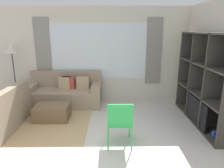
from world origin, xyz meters
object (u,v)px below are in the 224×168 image
at_px(ottoman, 52,112).
at_px(folding_chair, 120,120).
at_px(couch_main, 65,93).
at_px(floor_lamp, 11,52).
at_px(shelving_unit, 206,82).

distance_m(ottoman, folding_chair, 1.94).
bearing_deg(couch_main, ottoman, -95.24).
bearing_deg(ottoman, couch_main, 84.76).
height_order(couch_main, floor_lamp, floor_lamp).
relative_size(couch_main, folding_chair, 2.35).
height_order(shelving_unit, ottoman, shelving_unit).
xyz_separation_m(couch_main, floor_lamp, (-1.45, 0.17, 1.15)).
bearing_deg(folding_chair, couch_main, -56.49).
relative_size(ottoman, floor_lamp, 0.46).
relative_size(shelving_unit, floor_lamp, 1.30).
xyz_separation_m(couch_main, ottoman, (-0.09, -1.02, -0.14)).
bearing_deg(ottoman, floor_lamp, 138.70).
bearing_deg(couch_main, shelving_unit, -19.43).
bearing_deg(couch_main, folding_chair, -56.49).
bearing_deg(shelving_unit, floor_lamp, 164.23).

